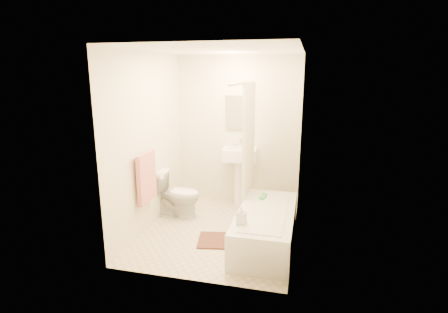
% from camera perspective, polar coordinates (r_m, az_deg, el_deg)
% --- Properties ---
extents(floor, '(2.40, 2.40, 0.00)m').
position_cam_1_polar(floor, '(4.92, -0.71, -12.08)').
color(floor, beige).
rests_on(floor, ground).
extents(ceiling, '(2.40, 2.40, 0.00)m').
position_cam_1_polar(ceiling, '(4.44, -0.81, 17.08)').
color(ceiling, white).
rests_on(ceiling, ground).
extents(wall_back, '(2.00, 0.02, 2.40)m').
position_cam_1_polar(wall_back, '(5.68, 2.30, 4.16)').
color(wall_back, beige).
rests_on(wall_back, ground).
extents(wall_left, '(0.02, 2.40, 2.40)m').
position_cam_1_polar(wall_left, '(4.87, -12.22, 2.28)').
color(wall_left, beige).
rests_on(wall_left, ground).
extents(wall_right, '(0.02, 2.40, 2.40)m').
position_cam_1_polar(wall_right, '(4.39, 11.98, 1.06)').
color(wall_right, beige).
rests_on(wall_right, ground).
extents(mirror, '(0.40, 0.03, 0.55)m').
position_cam_1_polar(mirror, '(5.62, 2.28, 7.14)').
color(mirror, white).
rests_on(mirror, wall_back).
extents(curtain_rod, '(0.03, 1.70, 0.03)m').
position_cam_1_polar(curtain_rod, '(4.47, 3.35, 11.90)').
color(curtain_rod, silver).
rests_on(curtain_rod, wall_back).
extents(shower_curtain, '(0.04, 0.80, 1.55)m').
position_cam_1_polar(shower_curtain, '(4.94, 4.08, 2.95)').
color(shower_curtain, silver).
rests_on(shower_curtain, curtain_rod).
extents(towel_bar, '(0.02, 0.60, 0.02)m').
position_cam_1_polar(towel_bar, '(4.66, -13.05, 0.45)').
color(towel_bar, silver).
rests_on(towel_bar, wall_left).
extents(towel, '(0.06, 0.45, 0.66)m').
position_cam_1_polar(towel, '(4.72, -12.52, -3.35)').
color(towel, '#CC7266').
rests_on(towel, towel_bar).
extents(toilet_paper, '(0.11, 0.12, 0.12)m').
position_cam_1_polar(toilet_paper, '(5.07, -10.64, -3.04)').
color(toilet_paper, white).
rests_on(toilet_paper, wall_left).
extents(toilet, '(0.71, 0.41, 0.69)m').
position_cam_1_polar(toilet, '(5.31, -7.66, -6.16)').
color(toilet, white).
rests_on(toilet, floor).
extents(sink, '(0.59, 0.50, 1.04)m').
position_cam_1_polar(sink, '(5.68, 2.56, -2.89)').
color(sink, white).
rests_on(sink, floor).
extents(bathtub, '(0.69, 1.58, 0.44)m').
position_cam_1_polar(bathtub, '(4.54, 6.83, -11.40)').
color(bathtub, silver).
rests_on(bathtub, floor).
extents(bath_mat, '(0.68, 0.56, 0.02)m').
position_cam_1_polar(bath_mat, '(4.65, -0.37, -13.54)').
color(bath_mat, '#482419').
rests_on(bath_mat, floor).
extents(soap_bottle, '(0.12, 0.12, 0.21)m').
position_cam_1_polar(soap_bottle, '(4.02, 2.86, -9.61)').
color(soap_bottle, white).
rests_on(soap_bottle, bathtub).
extents(scrub_brush, '(0.09, 0.22, 0.04)m').
position_cam_1_polar(scrub_brush, '(4.86, 6.43, -6.54)').
color(scrub_brush, green).
rests_on(scrub_brush, bathtub).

